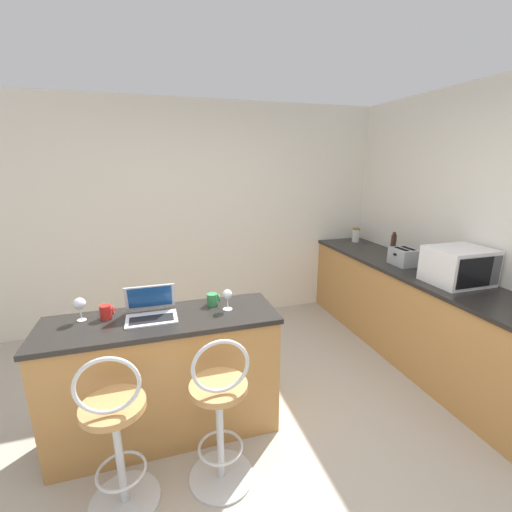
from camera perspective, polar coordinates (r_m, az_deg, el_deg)
ground_plane at (r=2.56m, az=2.49°, el=-32.88°), size 20.00×20.00×0.00m
wall_back at (r=4.17m, az=-8.78°, el=6.68°), size 12.00×0.06×2.60m
breakfast_bar at (r=2.63m, az=-14.75°, el=-18.88°), size 1.56×0.51×0.90m
counter_right at (r=3.84m, az=24.59°, el=-8.49°), size 0.64×2.98×0.90m
bar_stool_near at (r=2.23m, az=-22.22°, el=-26.21°), size 0.40×0.40×1.01m
bar_stool_far at (r=2.23m, az=-6.02°, el=-24.94°), size 0.40×0.40×1.01m
laptop at (r=2.43m, az=-17.10°, el=-8.44°), size 0.33×0.27×0.21m
microwave at (r=3.40m, az=30.70°, el=-1.40°), size 0.49×0.40×0.31m
toaster at (r=3.78m, az=23.43°, el=-0.11°), size 0.23×0.25×0.17m
wine_glass_short at (r=2.52m, az=-27.34°, el=-7.15°), size 0.08×0.08×0.16m
pepper_mill at (r=4.02m, az=21.90°, el=1.67°), size 0.06×0.06×0.29m
mug_red at (r=2.51m, az=-23.71°, el=-8.49°), size 0.09×0.07×0.09m
wine_glass_tall at (r=2.42m, az=-4.80°, el=-6.55°), size 0.07×0.07×0.15m
mug_green at (r=2.53m, az=-7.25°, el=-7.16°), size 0.09×0.08×0.09m
storage_jar at (r=4.68m, az=16.30°, el=3.39°), size 0.10×0.10×0.18m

